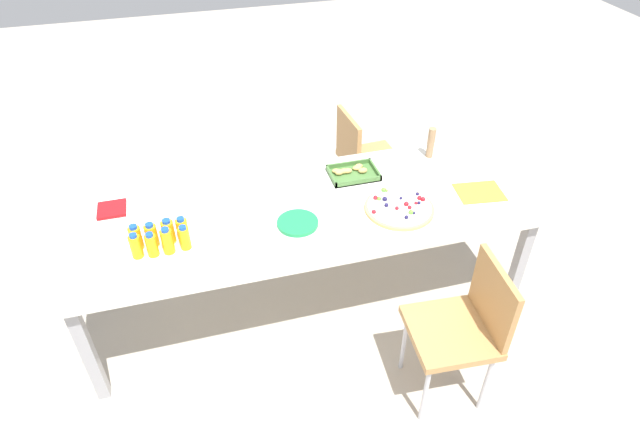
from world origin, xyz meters
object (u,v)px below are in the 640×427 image
Objects in this scene: party_table at (304,216)px; juice_bottle_5 at (152,235)px; chair_far_right at (363,156)px; juice_bottle_1 at (152,245)px; plate_stack at (298,223)px; juice_bottle_2 at (167,241)px; juice_bottle_7 at (183,230)px; juice_bottle_3 at (185,238)px; paper_folder at (479,192)px; juice_bottle_0 at (136,246)px; cardboard_tube at (431,143)px; snack_tray at (352,173)px; fruit_pizza at (399,208)px; juice_bottle_6 at (168,231)px; chair_near_right at (465,323)px; juice_bottle_4 at (136,237)px; napkin_stack at (112,209)px.

juice_bottle_5 is (-0.81, -0.10, 0.12)m from party_table.
chair_far_right is at bearing 31.42° from juice_bottle_5.
juice_bottle_1 reaches higher than plate_stack.
juice_bottle_2 is 0.11m from juice_bottle_7.
juice_bottle_3 is 1.65m from paper_folder.
party_table is 0.91m from juice_bottle_0.
snack_tray is at bearing -172.83° from cardboard_tube.
juice_bottle_7 is (0.15, -0.00, 0.00)m from juice_bottle_5.
juice_bottle_3 is 0.17m from juice_bottle_5.
cardboard_tube is at bearing 16.51° from juice_bottle_2.
juice_bottle_1 is 0.35× the size of fruit_pizza.
juice_bottle_6 is at bearing 136.09° from juice_bottle_3.
party_table is at bearing 14.13° from juice_bottle_3.
juice_bottle_0 reaches higher than chair_far_right.
paper_folder is at bearing -0.99° from juice_bottle_7.
fruit_pizza is at bearing -2.67° from juice_bottle_7.
chair_far_right reaches higher than plate_stack.
juice_bottle_1 is 1.24m from snack_tray.
chair_far_right is at bearing 36.45° from juice_bottle_3.
juice_bottle_0 reaches higher than chair_near_right.
cardboard_tube is (1.62, 0.48, 0.03)m from juice_bottle_2.
juice_bottle_2 is at bearing -58.90° from chair_far_right.
snack_tray is at bearing 18.13° from juice_bottle_0.
juice_bottle_6 is 1.13m from snack_tray.
party_table is at bearing 6.35° from juice_bottle_4.
cardboard_tube is (1.77, 0.40, 0.03)m from juice_bottle_4.
juice_bottle_2 reaches higher than juice_bottle_7.
juice_bottle_6 reaches higher than juice_bottle_3.
plate_stack is (-0.69, -0.91, 0.24)m from chair_far_right.
chair_near_right is 0.82m from paper_folder.
napkin_stack reaches higher than party_table.
juice_bottle_3 reaches higher than snack_tray.
juice_bottle_6 is (0.16, 0.01, -0.00)m from juice_bottle_4.
party_table is at bearing 12.15° from juice_bottle_1.
juice_bottle_2 reaches higher than juice_bottle_5.
chair_near_right is 1.95m from napkin_stack.
juice_bottle_3 reaches higher than fruit_pizza.
paper_folder is at bearing 2.87° from fruit_pizza.
juice_bottle_5 reaches higher than chair_near_right.
plate_stack is at bearing 3.39° from juice_bottle_2.
juice_bottle_2 is 0.11m from juice_bottle_5.
juice_bottle_5 is (-1.41, 0.71, 0.29)m from chair_near_right.
juice_bottle_5 reaches higher than chair_far_right.
chair_far_right is 2.90× the size of snack_tray.
fruit_pizza is at bearing 0.87° from juice_bottle_1.
chair_far_right is 5.96× the size of juice_bottle_4.
chair_near_right is 1.53m from juice_bottle_6.
chair_near_right is at bearing -53.51° from party_table.
fruit_pizza is 0.50m from paper_folder.
napkin_stack is at bearing 60.75° from chair_near_right.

